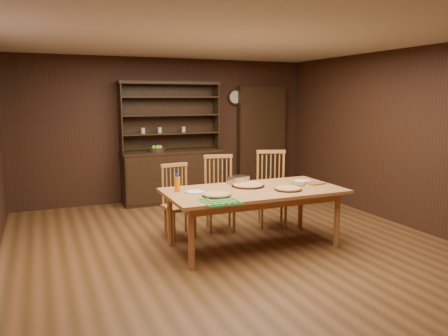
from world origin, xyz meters
name	(u,v)px	position (x,y,z in m)	size (l,w,h in m)	color
floor	(234,248)	(0.00, 0.00, 0.00)	(6.00, 6.00, 0.00)	brown
room_shell	(235,124)	(0.00, 0.00, 1.58)	(6.00, 6.00, 6.00)	silver
china_hutch	(172,169)	(0.00, 2.75, 0.60)	(1.84, 0.52, 2.17)	black
doorway	(261,140)	(1.90, 2.90, 1.05)	(1.00, 0.18, 2.10)	black
wall_clock	(235,97)	(1.35, 2.96, 1.90)	(0.30, 0.05, 0.30)	black
dining_table	(254,194)	(0.25, -0.04, 0.68)	(2.22, 1.11, 0.75)	#BA7D40
chair_left	(178,198)	(-0.50, 0.78, 0.53)	(0.46, 0.44, 1.00)	#C48D43
chair_center	(219,190)	(0.15, 0.86, 0.57)	(0.52, 0.50, 1.07)	#C48D43
chair_right	(271,186)	(0.95, 0.76, 0.59)	(0.58, 0.57, 1.11)	#C48D43
pizza_left	(217,195)	(-0.33, -0.22, 0.77)	(0.34, 0.34, 0.04)	black
pizza_right	(288,189)	(0.62, -0.25, 0.77)	(0.35, 0.35, 0.04)	black
pizza_center	(248,185)	(0.26, 0.15, 0.77)	(0.43, 0.43, 0.04)	black
cooling_rack	(221,201)	(-0.40, -0.51, 0.76)	(0.38, 0.38, 0.02)	green
plate_left	(195,192)	(-0.49, 0.06, 0.76)	(0.24, 0.24, 0.02)	white
plate_right	(303,181)	(1.10, 0.14, 0.76)	(0.25, 0.25, 0.02)	white
foil_dish	(238,180)	(0.23, 0.37, 0.80)	(0.25, 0.18, 0.10)	silver
juice_bottle	(177,184)	(-0.68, 0.21, 0.85)	(0.07, 0.07, 0.21)	orange
pot_holder_a	(314,183)	(1.16, -0.04, 0.76)	(0.22, 0.22, 0.02)	#AB1B13
pot_holder_b	(297,184)	(0.90, -0.02, 0.76)	(0.19, 0.19, 0.01)	#AB1B13
fruit_bowl	(157,149)	(-0.29, 2.69, 0.98)	(0.31, 0.31, 0.12)	black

